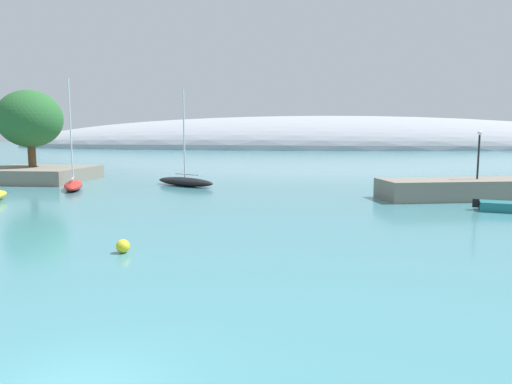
# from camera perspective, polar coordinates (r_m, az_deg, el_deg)

# --- Properties ---
(shore_outcrop) EXTENTS (12.09, 10.74, 1.61)m
(shore_outcrop) POSITION_cam_1_polar(r_m,az_deg,el_deg) (60.06, -25.54, 1.97)
(shore_outcrop) COLOR gray
(shore_outcrop) RESTS_ON ground
(tree_clump_shore) EXTENTS (7.36, 7.36, 8.96)m
(tree_clump_shore) POSITION_cam_1_polar(r_m,az_deg,el_deg) (60.87, -26.02, 8.07)
(tree_clump_shore) COLOR brown
(tree_clump_shore) RESTS_ON shore_outcrop
(breakwater_rocks) EXTENTS (19.09, 8.71, 1.68)m
(breakwater_rocks) POSITION_cam_1_polar(r_m,az_deg,el_deg) (44.25, 26.58, 0.37)
(breakwater_rocks) COLOR gray
(breakwater_rocks) RESTS_ON ground
(distant_ridge) EXTENTS (253.96, 73.19, 25.46)m
(distant_ridge) POSITION_cam_1_polar(r_m,az_deg,el_deg) (190.99, 7.17, 5.42)
(distant_ridge) COLOR #999EA8
(distant_ridge) RESTS_ON ground
(sailboat_red_mid_mooring) EXTENTS (4.29, 6.74, 10.81)m
(sailboat_red_mid_mooring) POSITION_cam_1_polar(r_m,az_deg,el_deg) (49.39, -21.51, 0.88)
(sailboat_red_mid_mooring) COLOR red
(sailboat_red_mid_mooring) RESTS_ON water
(sailboat_black_outer_mooring) EXTENTS (7.83, 5.86, 10.05)m
(sailboat_black_outer_mooring) POSITION_cam_1_polar(r_m,az_deg,el_deg) (49.77, -8.72, 1.36)
(sailboat_black_outer_mooring) COLOR black
(sailboat_black_outer_mooring) RESTS_ON water
(mooring_buoy_yellow) EXTENTS (0.63, 0.63, 0.63)m
(mooring_buoy_yellow) POSITION_cam_1_polar(r_m,az_deg,el_deg) (22.43, -16.02, -6.41)
(mooring_buoy_yellow) COLOR yellow
(mooring_buoy_yellow) RESTS_ON water
(harbor_lamp_post) EXTENTS (0.36, 0.36, 4.05)m
(harbor_lamp_post) POSITION_cam_1_polar(r_m,az_deg,el_deg) (43.40, 25.68, 4.75)
(harbor_lamp_post) COLOR black
(harbor_lamp_post) RESTS_ON breakwater_rocks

